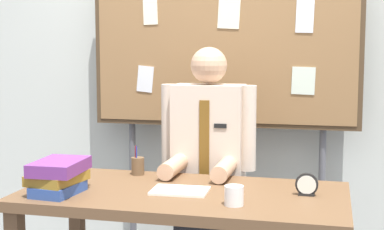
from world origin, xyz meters
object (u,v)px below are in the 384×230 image
(desk, at_px, (184,211))
(desk_clock, at_px, (307,185))
(pen_holder, at_px, (138,166))
(bulletin_board, at_px, (223,50))
(open_notebook, at_px, (180,191))
(book_stack, at_px, (58,176))
(person, at_px, (208,182))
(coffee_mug, at_px, (234,196))

(desk, relative_size, desk_clock, 14.66)
(desk, distance_m, desk_clock, 0.60)
(pen_holder, bearing_deg, bulletin_board, 64.67)
(desk, distance_m, open_notebook, 0.10)
(book_stack, height_order, pen_holder, pen_holder)
(person, distance_m, pen_holder, 0.45)
(bulletin_board, relative_size, open_notebook, 7.37)
(open_notebook, bearing_deg, coffee_mug, -30.11)
(bulletin_board, bearing_deg, pen_holder, -115.33)
(bulletin_board, relative_size, book_stack, 6.48)
(open_notebook, height_order, desk_clock, desk_clock)
(desk_clock, bearing_deg, person, 139.38)
(bulletin_board, bearing_deg, person, -90.02)
(desk, height_order, desk_clock, desk_clock)
(desk, relative_size, coffee_mug, 17.84)
(person, height_order, open_notebook, person)
(desk, bearing_deg, desk_clock, 5.81)
(bulletin_board, distance_m, book_stack, 1.43)
(desk, bearing_deg, coffee_mug, -34.11)
(desk, xyz_separation_m, book_stack, (-0.56, -0.18, 0.18))
(desk_clock, xyz_separation_m, coffee_mug, (-0.30, -0.25, -0.00))
(open_notebook, relative_size, desk_clock, 2.52)
(pen_holder, bearing_deg, book_stack, -115.93)
(bulletin_board, bearing_deg, coffee_mug, -76.75)
(person, relative_size, open_notebook, 5.42)
(desk, xyz_separation_m, open_notebook, (-0.01, -0.02, 0.10))
(bulletin_board, xyz_separation_m, desk_clock, (0.58, -0.93, -0.63))
(book_stack, bearing_deg, pen_holder, 64.07)
(open_notebook, bearing_deg, book_stack, -163.47)
(book_stack, height_order, open_notebook, book_stack)
(book_stack, distance_m, coffee_mug, 0.84)
(coffee_mug, bearing_deg, open_notebook, 149.89)
(desk_clock, bearing_deg, book_stack, -168.02)
(desk, bearing_deg, pen_holder, 139.14)
(coffee_mug, distance_m, pen_holder, 0.78)
(person, height_order, pen_holder, person)
(desk, height_order, pen_holder, pen_holder)
(open_notebook, height_order, pen_holder, pen_holder)
(open_notebook, distance_m, pen_holder, 0.45)
(open_notebook, bearing_deg, desk_clock, 7.60)
(book_stack, height_order, desk_clock, book_stack)
(desk_clock, bearing_deg, bulletin_board, 121.78)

